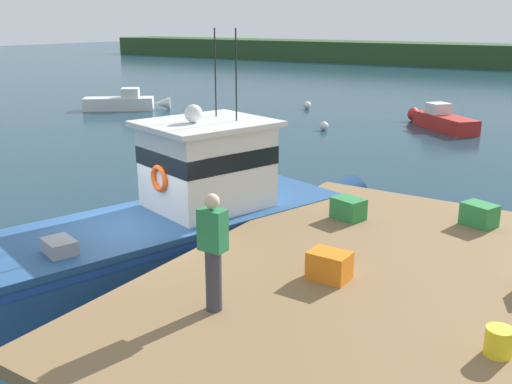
{
  "coord_description": "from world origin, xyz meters",
  "views": [
    {
      "loc": [
        7.67,
        -7.71,
        4.94
      ],
      "look_at": [
        1.2,
        2.27,
        1.4
      ],
      "focal_mm": 40.53,
      "sensor_mm": 36.0,
      "label": 1
    }
  ],
  "objects": [
    {
      "name": "moored_boat_far_right",
      "position": [
        0.26,
        19.87,
        0.4
      ],
      "size": [
        4.11,
        3.68,
        1.17
      ],
      "color": "red",
      "rests_on": "ground"
    },
    {
      "name": "ground_plane",
      "position": [
        0.0,
        0.0,
        0.0
      ],
      "size": [
        200.0,
        200.0,
        0.0
      ],
      "primitive_type": "plane",
      "color": "#193847"
    },
    {
      "name": "bait_bucket",
      "position": [
        6.81,
        -1.21,
        1.37
      ],
      "size": [
        0.32,
        0.32,
        0.34
      ],
      "primitive_type": "cylinder",
      "color": "yellow",
      "rests_on": "dock"
    },
    {
      "name": "crate_single_by_cleat",
      "position": [
        4.25,
        -0.41,
        1.41
      ],
      "size": [
        0.61,
        0.45,
        0.43
      ],
      "primitive_type": "cube",
      "rotation": [
        0.0,
        0.0,
        -0.02
      ],
      "color": "orange",
      "rests_on": "dock"
    },
    {
      "name": "mooring_buoy_channel_marker",
      "position": [
        -8.06,
        22.02,
        0.22
      ],
      "size": [
        0.44,
        0.44,
        0.44
      ],
      "primitive_type": "sphere",
      "color": "silver",
      "rests_on": "ground"
    },
    {
      "name": "crate_stack_near_edge",
      "position": [
        5.59,
        3.28,
        1.41
      ],
      "size": [
        0.72,
        0.63,
        0.43
      ],
      "primitive_type": "cube",
      "rotation": [
        0.0,
        0.0,
        -0.37
      ],
      "color": "#2D8442",
      "rests_on": "dock"
    },
    {
      "name": "crate_stack_mid_dock",
      "position": [
        3.35,
        2.28,
        1.41
      ],
      "size": [
        0.7,
        0.6,
        0.42
      ],
      "primitive_type": "cube",
      "rotation": [
        0.0,
        0.0,
        -0.3
      ],
      "color": "#2D8442",
      "rests_on": "dock"
    },
    {
      "name": "moored_boat_near_channel",
      "position": [
        -16.68,
        16.04,
        0.42
      ],
      "size": [
        4.41,
        3.77,
        1.24
      ],
      "color": "silver",
      "rests_on": "ground"
    },
    {
      "name": "main_fishing_boat",
      "position": [
        0.37,
        0.81,
        1.01
      ],
      "size": [
        4.82,
        9.89,
        4.8
      ],
      "color": "#285184",
      "rests_on": "ground"
    },
    {
      "name": "dock",
      "position": [
        4.8,
        0.0,
        1.07
      ],
      "size": [
        6.0,
        9.0,
        1.2
      ],
      "color": "#4C3D2D",
      "rests_on": "ground"
    },
    {
      "name": "mooring_buoy_spare_mooring",
      "position": [
        -7.43,
        9.32,
        0.25
      ],
      "size": [
        0.49,
        0.49,
        0.49
      ],
      "primitive_type": "sphere",
      "color": "silver",
      "rests_on": "ground"
    },
    {
      "name": "mooring_buoy_inshore",
      "position": [
        -4.21,
        16.47,
        0.2
      ],
      "size": [
        0.41,
        0.41,
        0.41
      ],
      "primitive_type": "sphere",
      "color": "silver",
      "rests_on": "ground"
    },
    {
      "name": "deckhand_by_the_boat",
      "position": [
        3.38,
        -2.12,
        2.06
      ],
      "size": [
        0.36,
        0.22,
        1.63
      ],
      "color": "#383842",
      "rests_on": "dock"
    }
  ]
}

